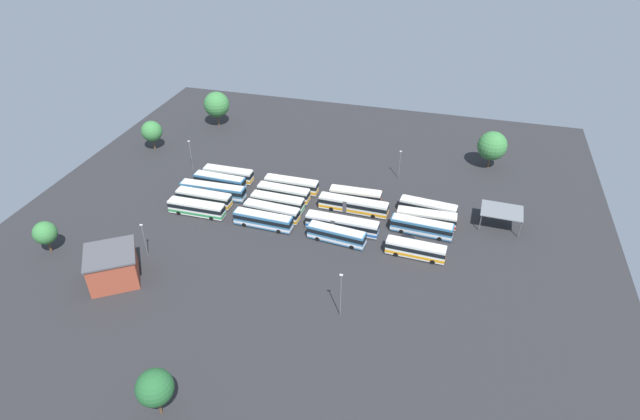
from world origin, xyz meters
The scene contains 32 objects.
ground_plane centered at (0.00, 0.00, 0.00)m, with size 130.53×130.53×0.00m, color #28282B.
bus_row0_slot0 centered at (-24.91, -7.06, 1.78)m, with size 13.04×2.70×3.35m.
bus_row0_slot1 centered at (-25.23, -2.69, 1.78)m, with size 13.17×2.83×3.35m.
bus_row0_slot2 centered at (-24.73, 0.92, 1.78)m, with size 15.84×2.92×3.35m.
bus_row0_slot3 centered at (-24.85, 5.26, 1.78)m, with size 12.88×3.06×3.35m.
bus_row0_slot4 centered at (-24.23, 8.99, 1.78)m, with size 12.47×2.71×3.35m.
bus_row1_slot0 centered at (-8.85, -7.55, 1.78)m, with size 13.18×3.14×3.35m.
bus_row1_slot1 centered at (-8.18, -3.85, 1.78)m, with size 12.80×3.52×3.35m.
bus_row1_slot2 centered at (-8.25, 0.19, 1.78)m, with size 12.34×3.11×3.35m.
bus_row1_slot3 centered at (-8.20, 4.37, 1.78)m, with size 12.54×3.19×3.35m.
bus_row1_slot4 centered at (-7.58, 8.39, 1.78)m, with size 13.08×2.78×3.35m.
bus_row2_slot0 centered at (7.81, -8.53, 1.78)m, with size 12.55×4.01×3.35m.
bus_row2_slot1 centered at (7.96, -4.44, 1.78)m, with size 15.87×3.15×3.35m.
bus_row2_slot3 centered at (8.68, 3.50, 1.78)m, with size 15.88×3.21×3.35m.
bus_row2_slot4 centered at (8.31, 7.68, 1.78)m, with size 12.04×2.85×3.35m.
bus_row3_slot0 centered at (24.28, -9.12, 1.78)m, with size 12.09×3.33×3.35m.
bus_row3_slot2 centered at (24.60, -0.97, 1.78)m, with size 13.32×3.49×3.35m.
bus_row3_slot3 centered at (25.20, 2.78, 1.78)m, with size 12.88×2.85×3.35m.
bus_row3_slot4 centered at (25.14, 6.83, 1.78)m, with size 12.85×4.00×3.35m.
depot_building centered at (-29.92, -31.36, 3.25)m, with size 12.69×12.70×6.46m.
maintenance_shelter centered at (40.69, 6.41, 3.95)m, with size 9.00×6.90×4.16m.
lamp_post_far_corner centered at (13.60, -29.15, 5.09)m, with size 0.56×0.28×9.33m.
lamp_post_near_entrance centered at (16.43, 21.50, 4.20)m, with size 0.56×0.28×7.59m.
lamp_post_by_building centered at (-35.38, 11.40, 4.60)m, with size 0.56×0.28×8.37m.
lamp_post_mid_lot centered at (-27.88, -23.22, 4.24)m, with size 0.56×0.28×7.67m.
tree_northwest centered at (-40.54, 38.62, 6.67)m, with size 7.48×7.48×10.42m.
tree_west_edge centered at (38.16, 33.19, 6.26)m, with size 7.38×7.38×9.96m.
tree_north_edge centered at (-6.75, -55.16, 5.58)m, with size 5.39×5.39×8.29m.
tree_south_edge centered at (-47.61, -27.37, 4.74)m, with size 4.70×4.70×7.11m.
tree_east_edge centered at (-50.91, 19.28, 5.48)m, with size 5.61×5.61×8.30m.
puddle_centre_drain centered at (22.04, -3.53, 0.00)m, with size 3.26×3.26×0.01m, color black.
puddle_front_lane centered at (21.33, -5.09, 0.00)m, with size 2.61×2.61×0.01m, color black.
Camera 1 is at (28.02, -94.56, 66.68)m, focal length 29.56 mm.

